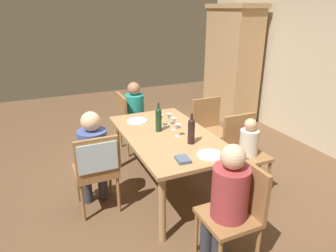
# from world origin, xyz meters

# --- Properties ---
(ground_plane) EXTENTS (10.00, 10.00, 0.00)m
(ground_plane) POSITION_xyz_m (0.00, 0.00, 0.00)
(ground_plane) COLOR brown
(armoire_cabinet) EXTENTS (1.18, 0.62, 2.18)m
(armoire_cabinet) POSITION_xyz_m (-1.96, 2.23, 1.10)
(armoire_cabinet) COLOR tan
(armoire_cabinet) RESTS_ON ground_plane
(dining_table) EXTENTS (1.73, 0.96, 0.74)m
(dining_table) POSITION_xyz_m (0.00, 0.00, 0.66)
(dining_table) COLOR #A87F51
(dining_table) RESTS_ON ground_plane
(chair_right_end) EXTENTS (0.44, 0.44, 0.92)m
(chair_right_end) POSITION_xyz_m (1.24, 0.09, 0.53)
(chair_right_end) COLOR olive
(chair_right_end) RESTS_ON ground_plane
(chair_left_end) EXTENTS (0.44, 0.44, 0.92)m
(chair_left_end) POSITION_xyz_m (-1.24, -0.09, 0.53)
(chair_left_end) COLOR olive
(chair_left_end) RESTS_ON ground_plane
(chair_near) EXTENTS (0.46, 0.44, 0.92)m
(chair_near) POSITION_xyz_m (0.12, -0.86, 0.59)
(chair_near) COLOR olive
(chair_near) RESTS_ON ground_plane
(chair_far_right) EXTENTS (0.44, 0.44, 0.92)m
(chair_far_right) POSITION_xyz_m (0.30, 0.86, 0.53)
(chair_far_right) COLOR olive
(chair_far_right) RESTS_ON ground_plane
(chair_far_left) EXTENTS (0.44, 0.44, 0.92)m
(chair_far_left) POSITION_xyz_m (-0.48, 0.86, 0.53)
(chair_far_left) COLOR olive
(chair_far_left) RESTS_ON ground_plane
(person_woman_host) EXTENTS (0.31, 0.35, 1.13)m
(person_woman_host) POSITION_xyz_m (1.24, -0.03, 0.65)
(person_woman_host) COLOR #33333D
(person_woman_host) RESTS_ON ground_plane
(person_man_bearded) EXTENTS (0.29, 0.33, 1.09)m
(person_man_bearded) POSITION_xyz_m (-1.24, 0.03, 0.64)
(person_man_bearded) COLOR #33333D
(person_man_bearded) RESTS_ON ground_plane
(person_man_guest) EXTENTS (0.35, 0.31, 1.13)m
(person_man_guest) POSITION_xyz_m (-0.03, -0.86, 0.66)
(person_man_guest) COLOR #33333D
(person_man_guest) RESTS_ON ground_plane
(person_child_small) EXTENTS (0.25, 0.22, 0.94)m
(person_child_small) POSITION_xyz_m (0.41, 0.86, 0.56)
(person_child_small) COLOR #33333D
(person_child_small) RESTS_ON ground_plane
(wine_bottle_tall_green) EXTENTS (0.08, 0.08, 0.34)m
(wine_bottle_tall_green) POSITION_xyz_m (0.33, 0.12, 0.89)
(wine_bottle_tall_green) COLOR black
(wine_bottle_tall_green) RESTS_ON dining_table
(wine_bottle_dark_red) EXTENTS (0.07, 0.07, 0.35)m
(wine_bottle_dark_red) POSITION_xyz_m (-0.13, -0.06, 0.90)
(wine_bottle_dark_red) COLOR #19381E
(wine_bottle_dark_red) RESTS_ON dining_table
(wine_glass_near_left) EXTENTS (0.07, 0.07, 0.15)m
(wine_glass_near_left) POSITION_xyz_m (-0.26, 0.13, 0.85)
(wine_glass_near_left) COLOR silver
(wine_glass_near_left) RESTS_ON dining_table
(wine_glass_centre) EXTENTS (0.07, 0.07, 0.15)m
(wine_glass_centre) POSITION_xyz_m (-0.26, 0.02, 0.85)
(wine_glass_centre) COLOR silver
(wine_glass_centre) RESTS_ON dining_table
(wine_glass_near_right) EXTENTS (0.07, 0.07, 0.15)m
(wine_glass_near_right) POSITION_xyz_m (-0.09, 0.12, 0.85)
(wine_glass_near_right) COLOR silver
(wine_glass_near_right) RESTS_ON dining_table
(wine_glass_far) EXTENTS (0.07, 0.07, 0.15)m
(wine_glass_far) POSITION_xyz_m (0.10, 0.07, 0.85)
(wine_glass_far) COLOR silver
(wine_glass_far) RESTS_ON dining_table
(dinner_plate_host) EXTENTS (0.27, 0.27, 0.01)m
(dinner_plate_host) POSITION_xyz_m (0.67, 0.16, 0.75)
(dinner_plate_host) COLOR white
(dinner_plate_host) RESTS_ON dining_table
(dinner_plate_guest_left) EXTENTS (0.27, 0.27, 0.01)m
(dinner_plate_guest_left) POSITION_xyz_m (-0.55, -0.19, 0.75)
(dinner_plate_guest_left) COLOR white
(dinner_plate_guest_left) RESTS_ON dining_table
(folded_napkin) EXTENTS (0.17, 0.14, 0.03)m
(folded_napkin) POSITION_xyz_m (0.66, -0.14, 0.76)
(folded_napkin) COLOR #4C5B75
(folded_napkin) RESTS_ON dining_table
(handbag) EXTENTS (0.18, 0.30, 0.22)m
(handbag) POSITION_xyz_m (-0.04, 0.86, 0.11)
(handbag) COLOR brown
(handbag) RESTS_ON ground_plane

